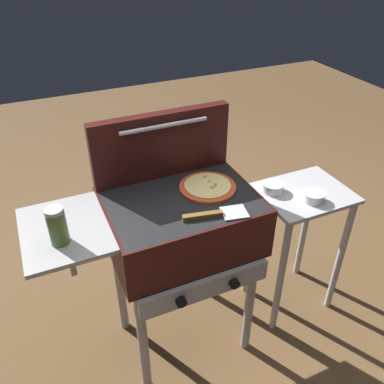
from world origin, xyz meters
The scene contains 9 objects.
ground_plane centered at (0.00, 0.00, 0.00)m, with size 8.00×8.00×0.00m, color brown.
grill centered at (-0.01, 0.00, 0.76)m, with size 0.96×0.53×0.90m.
grill_lid_open centered at (0.00, 0.21, 1.05)m, with size 0.63×0.08×0.30m.
pizza_cheese centered at (0.14, 0.03, 0.91)m, with size 0.25×0.25×0.03m.
sauce_jar centered at (-0.50, -0.08, 0.97)m, with size 0.07×0.07×0.15m.
spatula centered at (0.08, -0.17, 0.91)m, with size 0.27×0.11×0.02m.
prep_table centered at (0.66, 0.00, 0.54)m, with size 0.44×0.36×0.76m.
topping_bowl_near centered at (0.65, -0.08, 0.78)m, with size 0.10×0.10×0.04m.
topping_bowl_far centered at (0.52, 0.07, 0.78)m, with size 0.11×0.11×0.04m.
Camera 1 is at (-0.52, -1.28, 1.86)m, focal length 37.68 mm.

